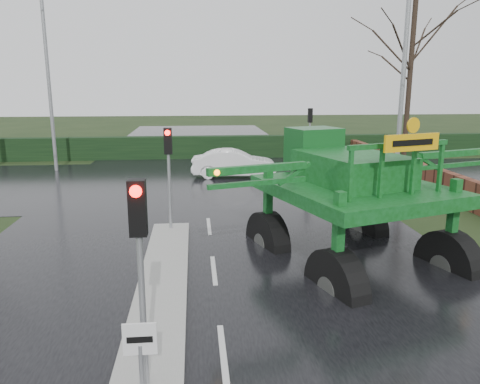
{
  "coord_description": "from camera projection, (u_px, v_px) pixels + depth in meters",
  "views": [
    {
      "loc": [
        -0.44,
        -7.78,
        4.87
      ],
      "look_at": [
        0.77,
        4.69,
        2.0
      ],
      "focal_mm": 35.0,
      "sensor_mm": 36.0,
      "label": 1
    }
  ],
  "objects": [
    {
      "name": "ground",
      "position": [
        223.0,
        354.0,
        8.68
      ],
      "size": [
        140.0,
        140.0,
        0.0
      ],
      "primitive_type": "plane",
      "color": "black",
      "rests_on": "ground"
    },
    {
      "name": "road_main",
      "position": [
        207.0,
        212.0,
        18.38
      ],
      "size": [
        14.0,
        80.0,
        0.02
      ],
      "primitive_type": "cube",
      "color": "black",
      "rests_on": "ground"
    },
    {
      "name": "road_cross",
      "position": [
        204.0,
        181.0,
        24.2
      ],
      "size": [
        80.0,
        12.0,
        0.02
      ],
      "primitive_type": "cube",
      "color": "black",
      "rests_on": "ground"
    },
    {
      "name": "median_island",
      "position": [
        163.0,
        285.0,
        11.45
      ],
      "size": [
        1.2,
        10.0,
        0.16
      ],
      "primitive_type": "cube",
      "color": "gray",
      "rests_on": "ground"
    },
    {
      "name": "hedge_row",
      "position": [
        201.0,
        147.0,
        31.79
      ],
      "size": [
        44.0,
        0.9,
        1.5
      ],
      "primitive_type": "cube",
      "color": "black",
      "rests_on": "ground"
    },
    {
      "name": "brick_wall",
      "position": [
        400.0,
        167.0,
        25.06
      ],
      "size": [
        0.4,
        20.0,
        1.2
      ],
      "primitive_type": "cube",
      "color": "#592D1E",
      "rests_on": "ground"
    },
    {
      "name": "keep_left_sign",
      "position": [
        140.0,
        351.0,
        6.86
      ],
      "size": [
        0.5,
        0.07,
        1.35
      ],
      "color": "gray",
      "rests_on": "ground"
    },
    {
      "name": "traffic_signal_near",
      "position": [
        139.0,
        241.0,
        7.0
      ],
      "size": [
        0.26,
        0.33,
        3.52
      ],
      "color": "gray",
      "rests_on": "ground"
    },
    {
      "name": "traffic_signal_mid",
      "position": [
        168.0,
        157.0,
        15.24
      ],
      "size": [
        0.26,
        0.33,
        3.52
      ],
      "color": "gray",
      "rests_on": "ground"
    },
    {
      "name": "traffic_signal_far",
      "position": [
        310.0,
        124.0,
        28.13
      ],
      "size": [
        0.26,
        0.33,
        3.52
      ],
      "rotation": [
        0.0,
        0.0,
        3.14
      ],
      "color": "gray",
      "rests_on": "ground"
    },
    {
      "name": "street_light_right",
      "position": [
        398.0,
        58.0,
        19.76
      ],
      "size": [
        3.85,
        0.3,
        10.0
      ],
      "color": "gray",
      "rests_on": "ground"
    },
    {
      "name": "street_light_left_far",
      "position": [
        53.0,
        64.0,
        25.97
      ],
      "size": [
        3.85,
        0.3,
        10.0
      ],
      "color": "gray",
      "rests_on": "ground"
    },
    {
      "name": "tree_right_far",
      "position": [
        411.0,
        58.0,
        28.83
      ],
      "size": [
        7.0,
        7.0,
        12.05
      ],
      "color": "black",
      "rests_on": "ground"
    },
    {
      "name": "crop_sprayer",
      "position": [
        334.0,
        190.0,
        11.08
      ],
      "size": [
        8.82,
        6.77,
        5.15
      ],
      "rotation": [
        0.0,
        0.0,
        0.31
      ],
      "color": "black",
      "rests_on": "ground"
    },
    {
      "name": "white_sedan",
      "position": [
        234.0,
        177.0,
        25.35
      ],
      "size": [
        4.62,
        1.98,
        1.48
      ],
      "primitive_type": "imported",
      "rotation": [
        0.0,
        0.0,
        1.48
      ],
      "color": "white",
      "rests_on": "ground"
    }
  ]
}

